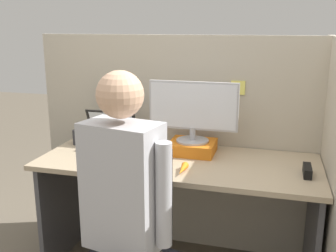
{
  "coord_description": "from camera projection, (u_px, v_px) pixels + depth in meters",
  "views": [
    {
      "loc": [
        0.54,
        -1.83,
        1.55
      ],
      "look_at": [
        -0.02,
        0.17,
        1.01
      ],
      "focal_mm": 42.0,
      "sensor_mm": 36.0,
      "label": 1
    }
  ],
  "objects": [
    {
      "name": "pen_cup",
      "position": [
        78.0,
        137.0,
        2.65
      ],
      "size": [
        0.07,
        0.07,
        0.1
      ],
      "color": "#28282D",
      "rests_on": "desk"
    },
    {
      "name": "office_chair",
      "position": [
        129.0,
        246.0,
        1.93
      ],
      "size": [
        0.55,
        0.6,
        0.96
      ],
      "color": "black",
      "rests_on": "ground"
    },
    {
      "name": "desk",
      "position": [
        178.0,
        187.0,
        2.41
      ],
      "size": [
        1.67,
        0.68,
        0.76
      ],
      "color": "tan",
      "rests_on": "ground"
    },
    {
      "name": "cubicle_panel_back",
      "position": [
        191.0,
        145.0,
        2.71
      ],
      "size": [
        2.17,
        0.05,
        1.48
      ],
      "color": "#B7AD99",
      "rests_on": "ground"
    },
    {
      "name": "mouse",
      "position": [
        137.0,
        159.0,
        2.32
      ],
      "size": [
        0.06,
        0.04,
        0.03
      ],
      "color": "gray",
      "rests_on": "desk"
    },
    {
      "name": "paper_box",
      "position": [
        192.0,
        147.0,
        2.48
      ],
      "size": [
        0.28,
        0.25,
        0.07
      ],
      "color": "orange",
      "rests_on": "desk"
    },
    {
      "name": "stapler",
      "position": [
        307.0,
        171.0,
        2.11
      ],
      "size": [
        0.04,
        0.15,
        0.05
      ],
      "color": "black",
      "rests_on": "desk"
    },
    {
      "name": "laptop",
      "position": [
        110.0,
        140.0,
        2.59
      ],
      "size": [
        0.34,
        0.24,
        0.24
      ],
      "color": "black",
      "rests_on": "desk"
    },
    {
      "name": "cubicle_panel_right",
      "position": [
        332.0,
        181.0,
        2.08
      ],
      "size": [
        0.04,
        1.32,
        1.48
      ],
      "color": "#B7AD99",
      "rests_on": "ground"
    },
    {
      "name": "person",
      "position": [
        121.0,
        204.0,
        1.71
      ],
      "size": [
        0.47,
        0.47,
        1.36
      ],
      "color": "brown",
      "rests_on": "ground"
    },
    {
      "name": "carrot_toy",
      "position": [
        183.0,
        169.0,
        2.15
      ],
      "size": [
        0.04,
        0.16,
        0.04
      ],
      "color": "orange",
      "rests_on": "desk"
    },
    {
      "name": "monitor",
      "position": [
        193.0,
        110.0,
        2.42
      ],
      "size": [
        0.56,
        0.2,
        0.38
      ],
      "color": "#B2B2B7",
      "rests_on": "paper_box"
    }
  ]
}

